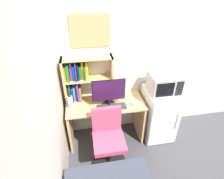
# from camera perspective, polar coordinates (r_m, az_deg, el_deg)

# --- Properties ---
(wall_back) EXTENTS (6.40, 0.04, 2.60)m
(wall_back) POSITION_cam_1_polar(r_m,az_deg,el_deg) (3.21, 21.70, 9.44)
(wall_back) COLOR silver
(wall_back) RESTS_ON ground_plane
(wall_left) EXTENTS (0.04, 4.40, 2.60)m
(wall_left) POSITION_cam_1_polar(r_m,az_deg,el_deg) (1.49, -22.54, -20.21)
(wall_left) COLOR silver
(wall_left) RESTS_ON ground_plane
(desk) EXTENTS (1.21, 0.55, 0.77)m
(desk) POSITION_cam_1_polar(r_m,az_deg,el_deg) (2.94, -2.04, -7.98)
(desk) COLOR tan
(desk) RESTS_ON ground_plane
(hutch_bookshelf) EXTENTS (0.74, 0.23, 0.70)m
(hutch_bookshelf) POSITION_cam_1_polar(r_m,az_deg,el_deg) (2.72, -9.89, 3.55)
(hutch_bookshelf) COLOR tan
(hutch_bookshelf) RESTS_ON desk
(monitor) EXTENTS (0.49, 0.22, 0.44)m
(monitor) POSITION_cam_1_polar(r_m,az_deg,el_deg) (2.60, -1.04, -0.87)
(monitor) COLOR black
(monitor) RESTS_ON desk
(keyboard) EXTENTS (0.44, 0.15, 0.02)m
(keyboard) POSITION_cam_1_polar(r_m,az_deg,el_deg) (2.69, -0.09, -5.58)
(keyboard) COLOR #333338
(keyboard) RESTS_ON desk
(computer_mouse) EXTENTS (0.06, 0.10, 0.04)m
(computer_mouse) POSITION_cam_1_polar(r_m,az_deg,el_deg) (2.77, 6.76, -4.31)
(computer_mouse) COLOR silver
(computer_mouse) RESTS_ON desk
(water_bottle) EXTENTS (0.08, 0.08, 0.22)m
(water_bottle) POSITION_cam_1_polar(r_m,az_deg,el_deg) (2.69, -13.19, -3.95)
(water_bottle) COLOR silver
(water_bottle) RESTS_ON desk
(mini_fridge) EXTENTS (0.51, 0.57, 0.91)m
(mini_fridge) POSITION_cam_1_polar(r_m,az_deg,el_deg) (3.16, 14.63, -7.47)
(mini_fridge) COLOR white
(mini_fridge) RESTS_ON ground_plane
(microwave) EXTENTS (0.44, 0.39, 0.29)m
(microwave) POSITION_cam_1_polar(r_m,az_deg,el_deg) (2.83, 16.26, 2.00)
(microwave) COLOR #ADADB2
(microwave) RESTS_ON mini_fridge
(desk_chair) EXTENTS (0.50, 0.50, 0.92)m
(desk_chair) POSITION_cam_1_polar(r_m,az_deg,el_deg) (2.68, -1.19, -16.42)
(desk_chair) COLOR black
(desk_chair) RESTS_ON ground_plane
(wall_corkboard) EXTENTS (0.55, 0.02, 0.44)m
(wall_corkboard) POSITION_cam_1_polar(r_m,az_deg,el_deg) (2.56, -7.05, 18.19)
(wall_corkboard) COLOR tan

